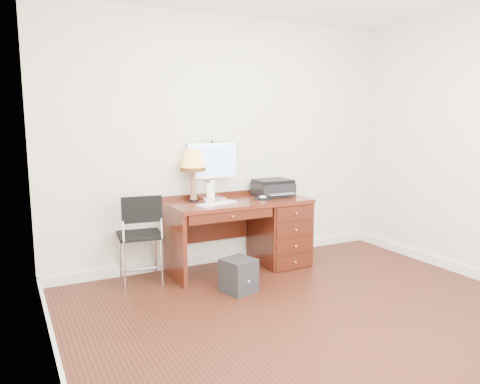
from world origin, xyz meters
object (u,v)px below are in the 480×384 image
phone (209,197)px  chair (141,230)px  leg_lamp (193,164)px  desk (265,228)px  printer (273,188)px  equipment_box (239,275)px  monitor (212,164)px

phone → chair: (-0.72, -0.02, -0.27)m
chair → leg_lamp: bearing=20.7°
desk → phone: size_ratio=7.67×
printer → phone: size_ratio=2.13×
desk → chair: (-1.37, 0.03, 0.13)m
desk → equipment_box: (-0.64, -0.61, -0.25)m
monitor → chair: (-0.84, -0.20, -0.59)m
leg_lamp → phone: 0.38m
desk → chair: size_ratio=1.68×
phone → equipment_box: (0.01, -0.66, -0.65)m
leg_lamp → chair: leg_lamp is taller
monitor → leg_lamp: bearing=-158.0°
phone → chair: 0.77m
monitor → printer: 0.75m
desk → monitor: bearing=156.7°
printer → leg_lamp: bearing=175.5°
desk → phone: (-0.65, 0.05, 0.39)m
monitor → equipment_box: 1.29m
chair → equipment_box: size_ratio=2.81×
leg_lamp → chair: bearing=-166.3°
desk → equipment_box: bearing=-136.3°
desk → printer: (0.15, 0.09, 0.43)m
phone → chair: phone is taller
equipment_box → monitor: bearing=67.2°
desk → leg_lamp: bearing=167.3°
desk → leg_lamp: size_ratio=2.77×
leg_lamp → chair: 0.87m
printer → phone: 0.80m
monitor → phone: monitor is taller
chair → equipment_box: chair is taller
equipment_box → chair: bearing=123.3°
desk → equipment_box: 0.92m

